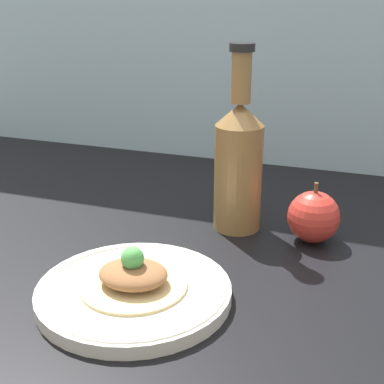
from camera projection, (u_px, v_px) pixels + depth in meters
ground_plane at (181, 285)px, 74.10cm from camera, size 180.00×110.00×4.00cm
plate at (134, 291)px, 66.87cm from camera, size 24.48×24.48×2.08cm
plated_food at (133, 276)px, 66.11cm from camera, size 13.52×13.52×5.36cm
cider_bottle at (238, 161)px, 83.51cm from camera, size 7.60×7.60×29.19cm
apple at (314, 217)px, 81.32cm from camera, size 7.98×7.98×9.50cm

